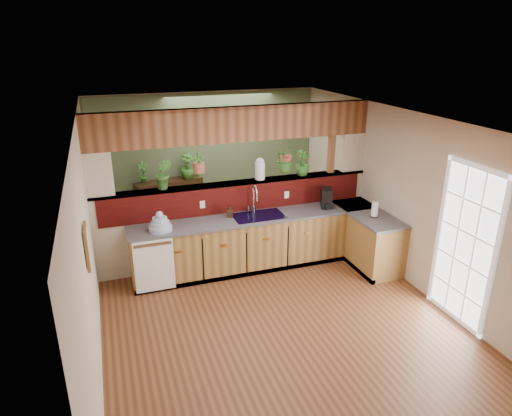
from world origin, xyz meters
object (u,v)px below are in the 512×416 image
object	(u,v)px
glass_jar	(260,169)
faucet	(254,198)
dish_stack	(160,224)
shelving_console	(170,201)
paper_towel	(375,210)
coffee_maker	(327,199)
soap_dispenser	(230,211)

from	to	relation	value
glass_jar	faucet	bearing A→B (deg)	-128.97
dish_stack	shelving_console	distance (m)	2.45
faucet	paper_towel	world-z (taller)	faucet
dish_stack	shelving_console	world-z (taller)	dish_stack
faucet	coffee_maker	bearing A→B (deg)	-6.62
coffee_maker	glass_jar	bearing A→B (deg)	-177.94
paper_towel	shelving_console	distance (m)	4.10
soap_dispenser	coffee_maker	distance (m)	1.66
glass_jar	paper_towel	bearing A→B (deg)	-32.86
dish_stack	glass_jar	bearing A→B (deg)	14.59
dish_stack	glass_jar	size ratio (longest dim) A/B	0.96
faucet	shelving_console	bearing A→B (deg)	116.78
faucet	coffee_maker	size ratio (longest dim) A/B	1.47
faucet	glass_jar	world-z (taller)	glass_jar
dish_stack	faucet	bearing A→B (deg)	8.42
soap_dispenser	glass_jar	distance (m)	0.87
soap_dispenser	dish_stack	bearing A→B (deg)	-170.79
faucet	soap_dispenser	world-z (taller)	faucet
soap_dispenser	shelving_console	size ratio (longest dim) A/B	0.16
paper_towel	glass_jar	size ratio (longest dim) A/B	0.74
glass_jar	shelving_console	world-z (taller)	glass_jar
faucet	glass_jar	bearing A→B (deg)	51.03
shelving_console	dish_stack	bearing A→B (deg)	-114.42
soap_dispenser	shelving_console	xyz separation A→B (m)	(-0.65, 2.17, -0.50)
faucet	glass_jar	size ratio (longest dim) A/B	1.32
coffee_maker	glass_jar	distance (m)	1.24
coffee_maker	glass_jar	size ratio (longest dim) A/B	0.90
faucet	dish_stack	xyz separation A→B (m)	(-1.55, -0.23, -0.16)
soap_dispenser	paper_towel	bearing A→B (deg)	-19.05
paper_towel	glass_jar	distance (m)	1.96
glass_jar	coffee_maker	bearing A→B (deg)	-18.95
paper_towel	shelving_console	xyz separation A→B (m)	(-2.83, 2.92, -0.52)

